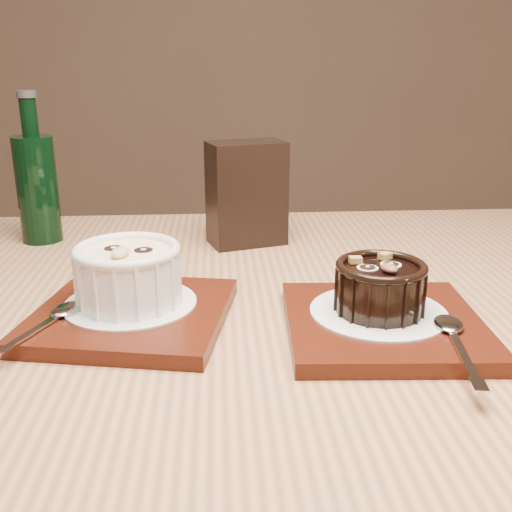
{
  "coord_description": "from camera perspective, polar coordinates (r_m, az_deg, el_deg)",
  "views": [
    {
      "loc": [
        0.23,
        -0.39,
        1.0
      ],
      "look_at": [
        0.21,
        0.15,
        0.81
      ],
      "focal_mm": 42.0,
      "sensor_mm": 36.0,
      "label": 1
    }
  ],
  "objects": [
    {
      "name": "spoon_right",
      "position": [
        0.54,
        18.62,
        -7.67
      ],
      "size": [
        0.03,
        0.14,
        0.01
      ],
      "primitive_type": null,
      "rotation": [
        0.0,
        0.0,
        -0.06
      ],
      "color": "silver",
      "rests_on": "tray_right"
    },
    {
      "name": "tray_right",
      "position": [
        0.58,
        12.02,
        -6.37
      ],
      "size": [
        0.19,
        0.19,
        0.01
      ],
      "primitive_type": "cube",
      "rotation": [
        0.0,
        0.0,
        0.05
      ],
      "color": "#45170B",
      "rests_on": "table"
    },
    {
      "name": "doily_right",
      "position": [
        0.58,
        11.57,
        -5.22
      ],
      "size": [
        0.13,
        0.13,
        0.0
      ],
      "primitive_type": "cylinder",
      "color": "white",
      "rests_on": "tray_right"
    },
    {
      "name": "ramekin_dark",
      "position": [
        0.57,
        11.74,
        -2.71
      ],
      "size": [
        0.09,
        0.09,
        0.05
      ],
      "rotation": [
        0.0,
        0.0,
        0.4
      ],
      "color": "black",
      "rests_on": "doily_right"
    },
    {
      "name": "table",
      "position": [
        0.66,
        -0.29,
        -12.49
      ],
      "size": [
        1.27,
        0.91,
        0.75
      ],
      "rotation": [
        0.0,
        0.0,
        0.1
      ],
      "color": "#986742",
      "rests_on": "ground"
    },
    {
      "name": "green_bottle",
      "position": [
        0.88,
        -20.14,
        6.37
      ],
      "size": [
        0.05,
        0.05,
        0.2
      ],
      "color": "black",
      "rests_on": "table"
    },
    {
      "name": "spoon_left",
      "position": [
        0.57,
        -19.64,
        -6.09
      ],
      "size": [
        0.06,
        0.14,
        0.01
      ],
      "primitive_type": null,
      "rotation": [
        0.0,
        0.0,
        -0.3
      ],
      "color": "silver",
      "rests_on": "tray_left"
    },
    {
      "name": "condiment_stand",
      "position": [
        0.82,
        -0.91,
        5.96
      ],
      "size": [
        0.12,
        0.09,
        0.14
      ],
      "primitive_type": "cube",
      "rotation": [
        0.0,
        0.0,
        0.39
      ],
      "color": "black",
      "rests_on": "table"
    },
    {
      "name": "ramekin_white",
      "position": [
        0.59,
        -12.08,
        -1.48
      ],
      "size": [
        0.1,
        0.1,
        0.06
      ],
      "rotation": [
        0.0,
        0.0,
        -0.16
      ],
      "color": "white",
      "rests_on": "doily_left"
    },
    {
      "name": "tray_left",
      "position": [
        0.6,
        -11.74,
        -5.5
      ],
      "size": [
        0.2,
        0.2,
        0.01
      ],
      "primitive_type": "cube",
      "rotation": [
        0.0,
        0.0,
        -0.09
      ],
      "color": "#45170B",
      "rests_on": "table"
    },
    {
      "name": "doily_left",
      "position": [
        0.6,
        -11.87,
        -4.4
      ],
      "size": [
        0.13,
        0.13,
        0.0
      ],
      "primitive_type": "cylinder",
      "color": "white",
      "rests_on": "tray_left"
    }
  ]
}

